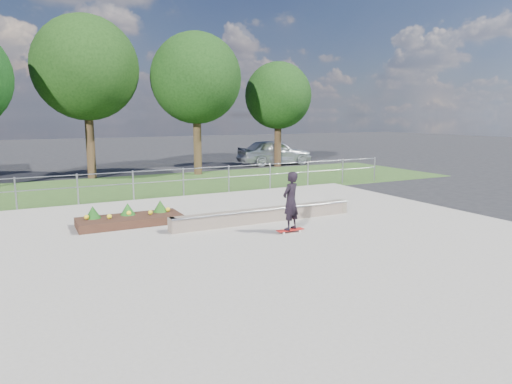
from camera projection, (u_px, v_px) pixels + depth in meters
ground at (276, 243)px, 11.89m from camera, size 120.00×120.00×0.00m
grass_verge at (160, 185)px, 21.53m from camera, size 30.00×8.00×0.02m
concrete_slab at (276, 242)px, 11.88m from camera, size 15.00×15.00×0.06m
fence at (183, 178)px, 18.33m from camera, size 20.06×0.06×1.20m
tree_mid_left at (86, 68)px, 22.97m from camera, size 5.25×5.25×8.25m
tree_mid_right at (196, 79)px, 24.64m from camera, size 4.90×4.90×7.70m
tree_far_right at (278, 96)px, 28.79m from camera, size 4.20×4.20×6.60m
grind_ledge at (265, 215)px, 13.97m from camera, size 6.00×0.44×0.43m
planter_bed at (129, 218)px, 13.61m from camera, size 3.00×1.20×0.61m
skateboarder at (291, 201)px, 12.55m from camera, size 0.80×0.60×1.70m
parked_car at (275, 152)px, 30.42m from camera, size 5.11×2.38×1.69m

